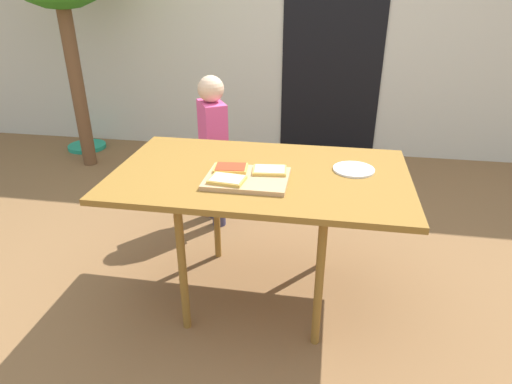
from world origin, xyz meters
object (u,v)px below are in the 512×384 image
Objects in this scene: dining_table at (261,182)px; pizza_slice_far_left at (231,168)px; pizza_slice_far_right at (270,170)px; child_left at (213,143)px; cutting_board at (247,179)px; plate_white_right at (354,169)px; pizza_slice_near_left at (227,180)px; garden_hose_coil at (87,146)px.

dining_table is 0.16m from pizza_slice_far_left.
child_left reaches higher than pizza_slice_far_right.
cutting_board is 2.27× the size of pizza_slice_far_left.
pizza_slice_far_right reaches higher than cutting_board.
plate_white_right is (0.48, 0.21, -0.01)m from cutting_board.
pizza_slice_far_right is at bearing 1.17° from pizza_slice_far_left.
pizza_slice_near_left is at bearing -139.47° from cutting_board.
child_left reaches higher than dining_table.
pizza_slice_far_left and pizza_slice_far_right have the same top height.
plate_white_right is at bearing 12.23° from dining_table.
pizza_slice_far_left is 0.45× the size of garden_hose_coil.
pizza_slice_far_right is 0.41m from plate_white_right.
child_left is (-0.31, 0.93, -0.17)m from pizza_slice_near_left.
cutting_board is at bearing -65.63° from child_left.
pizza_slice_far_right is 0.95m from child_left.
dining_table is 8.43× the size of pizza_slice_near_left.
pizza_slice_far_left is at bearing -45.76° from garden_hose_coil.
plate_white_right is at bearing 19.37° from pizza_slice_far_right.
plate_white_right is 0.54× the size of garden_hose_coil.
cutting_board is 2.27× the size of pizza_slice_far_right.
cutting_board is at bearing -36.12° from pizza_slice_far_left.
dining_table is 3.79× the size of garden_hose_coil.
pizza_slice_far_left is at bearing 95.84° from pizza_slice_near_left.
pizza_slice_far_left is 0.87m from child_left.
plate_white_right is at bearing -37.03° from child_left.
pizza_slice_near_left is 0.62m from plate_white_right.
pizza_slice_near_left is at bearing -154.01° from plate_white_right.
cutting_board is 0.11m from pizza_slice_far_left.
pizza_slice_far_right is 3.03m from garden_hose_coil.
pizza_slice_far_left is 0.18m from pizza_slice_far_right.
pizza_slice_far_right is (0.18, 0.00, 0.00)m from pizza_slice_far_left.
pizza_slice_far_left is 0.13m from pizza_slice_near_left.
dining_table reaches higher than garden_hose_coil.
garden_hose_coil is at bearing 136.80° from dining_table.
dining_table is at bearing 55.62° from pizza_slice_near_left.
pizza_slice_near_left is 0.45× the size of garden_hose_coil.
pizza_slice_far_right is 0.44× the size of garden_hose_coil.
child_left reaches higher than garden_hose_coil.
child_left is at bearing 114.37° from cutting_board.
pizza_slice_near_left is (-0.12, -0.18, 0.08)m from dining_table.
child_left is at bearing 120.08° from dining_table.
cutting_board is 0.10m from pizza_slice_near_left.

